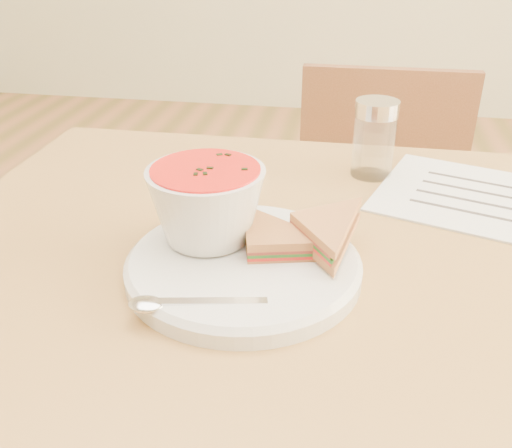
% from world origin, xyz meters
% --- Properties ---
extents(chair_far, '(0.36, 0.36, 0.81)m').
position_xyz_m(chair_far, '(0.07, 0.47, 0.41)').
color(chair_far, brown).
rests_on(chair_far, floor).
extents(plate, '(0.30, 0.30, 0.02)m').
position_xyz_m(plate, '(-0.10, -0.07, 0.76)').
color(plate, silver).
rests_on(plate, dining_table).
extents(soup_bowl, '(0.15, 0.15, 0.09)m').
position_xyz_m(soup_bowl, '(-0.15, -0.04, 0.81)').
color(soup_bowl, silver).
rests_on(soup_bowl, plate).
extents(sandwich_half_a, '(0.11, 0.11, 0.03)m').
position_xyz_m(sandwich_half_a, '(-0.10, -0.08, 0.78)').
color(sandwich_half_a, '#B3783F').
rests_on(sandwich_half_a, plate).
extents(sandwich_half_b, '(0.13, 0.13, 0.03)m').
position_xyz_m(sandwich_half_b, '(-0.06, -0.03, 0.79)').
color(sandwich_half_b, '#B3783F').
rests_on(sandwich_half_b, plate).
extents(spoon, '(0.17, 0.07, 0.01)m').
position_xyz_m(spoon, '(-0.13, -0.15, 0.77)').
color(spoon, silver).
rests_on(spoon, plate).
extents(paper_menu, '(0.35, 0.30, 0.00)m').
position_xyz_m(paper_menu, '(0.19, 0.16, 0.75)').
color(paper_menu, silver).
rests_on(paper_menu, dining_table).
extents(condiment_shaker, '(0.07, 0.07, 0.11)m').
position_xyz_m(condiment_shaker, '(0.03, 0.23, 0.81)').
color(condiment_shaker, silver).
rests_on(condiment_shaker, dining_table).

